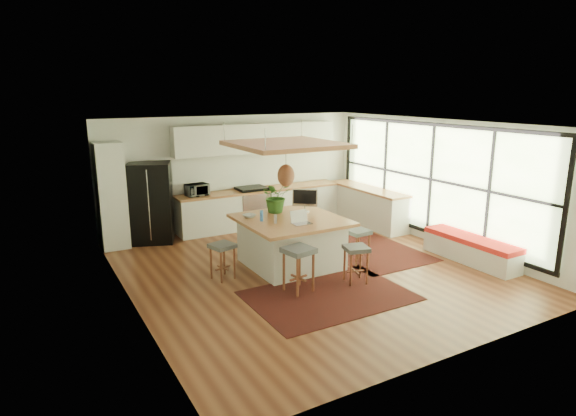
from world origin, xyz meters
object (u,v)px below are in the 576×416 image
stool_left_side (223,260)px  stool_right_back (333,234)px  stool_near_left (298,271)px  microwave (197,188)px  island_plant (276,199)px  island (291,242)px  stool_right_front (358,246)px  monitor (305,199)px  fridge (151,201)px  stool_near_right (356,263)px  laptop (302,218)px

stool_left_side → stool_right_back: bearing=7.5°
stool_near_left → stool_right_back: stool_near_left is taller
microwave → island_plant: island_plant is taller
island → stool_left_side: (-1.39, 0.00, -0.11)m
stool_right_back → stool_left_side: (-2.61, -0.34, 0.00)m
stool_right_front → stool_near_left: bearing=-160.3°
island → island_plant: bearing=91.0°
microwave → monitor: bearing=-69.9°
monitor → fridge: bearing=171.3°
island → stool_right_front: island is taller
stool_near_left → stool_right_front: bearing=19.7°
island → stool_right_front: size_ratio=2.75×
island → stool_near_left: bearing=-114.0°
island → island_plant: (-0.01, 0.57, 0.72)m
monitor → stool_near_right: bearing=-50.1°
stool_near_right → island_plant: 2.13m
stool_near_left → stool_right_front: stool_near_left is taller
stool_near_left → stool_near_right: stool_near_left is taller
monitor → stool_right_front: bearing=-12.3°
island_plant → island: bearing=-89.0°
island → stool_right_back: (1.21, 0.35, -0.11)m
island → monitor: monitor is taller
stool_near_right → stool_left_side: 2.35m
microwave → island_plant: bearing=-77.2°
stool_right_front → monitor: monitor is taller
stool_right_front → stool_right_back: bearing=88.2°
fridge → stool_left_side: (0.53, -2.79, -0.57)m
monitor → stool_near_left: bearing=-87.3°
stool_right_front → monitor: size_ratio=1.32×
island_plant → fridge: bearing=130.7°
fridge → island_plant: size_ratio=2.66×
stool_right_front → laptop: size_ratio=1.86×
stool_right_front → stool_right_back: (0.03, 0.88, 0.00)m
stool_right_back → island_plant: size_ratio=1.03×
island → laptop: (-0.02, -0.44, 0.58)m
stool_right_back → laptop: laptop is taller
stool_near_right → island_plant: bearing=106.7°
stool_near_left → island_plant: 1.97m
stool_right_back → microwave: microwave is taller
island_plant → stool_right_front: bearing=-42.8°
stool_right_back → microwave: bearing=129.6°
laptop → microwave: 3.38m
stool_near_left → island_plant: (0.50, 1.71, 0.83)m
laptop → island_plant: island_plant is taller
stool_right_back → laptop: size_ratio=1.91×
laptop → monitor: (0.51, 0.73, 0.14)m
stool_near_left → island: bearing=66.0°
stool_right_back → fridge: bearing=142.0°
stool_near_right → stool_right_front: stool_right_front is taller
fridge → stool_left_side: bearing=-58.7°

